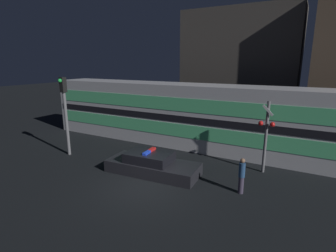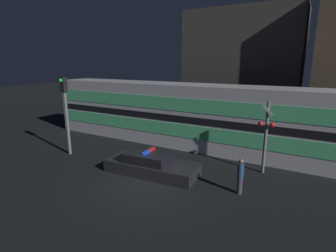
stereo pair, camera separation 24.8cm
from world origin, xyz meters
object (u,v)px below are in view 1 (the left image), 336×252
object	(u,v)px
police_car	(152,165)
traffic_light_corner	(65,109)
train	(179,114)
crossing_signal_near	(266,134)
pedestrian	(242,176)

from	to	relation	value
police_car	traffic_light_corner	distance (m)	6.60
train	crossing_signal_near	world-z (taller)	train
train	pedestrian	world-z (taller)	train
traffic_light_corner	train	bearing A→B (deg)	47.50
pedestrian	crossing_signal_near	world-z (taller)	crossing_signal_near
police_car	traffic_light_corner	bearing A→B (deg)	176.87
train	police_car	size ratio (longest dim) A/B	4.18
traffic_light_corner	police_car	bearing A→B (deg)	1.26
crossing_signal_near	pedestrian	bearing A→B (deg)	-99.02
pedestrian	traffic_light_corner	bearing A→B (deg)	-179.02
pedestrian	traffic_light_corner	xyz separation A→B (m)	(-10.75, -0.18, 2.09)
police_car	pedestrian	size ratio (longest dim) A/B	3.05
train	traffic_light_corner	size ratio (longest dim) A/B	4.32
crossing_signal_near	train	bearing A→B (deg)	158.56
traffic_light_corner	crossing_signal_near	bearing A→B (deg)	15.25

